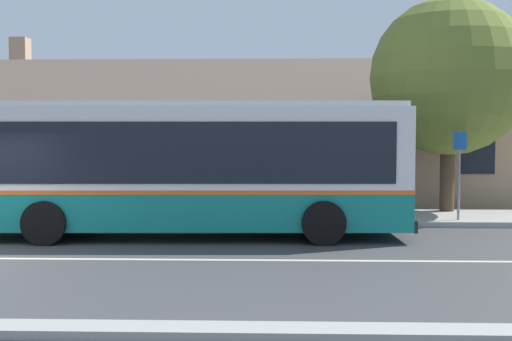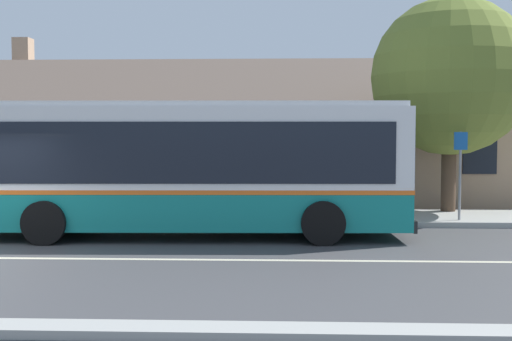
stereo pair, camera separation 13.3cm
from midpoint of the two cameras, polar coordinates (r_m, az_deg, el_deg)
name	(u,v)px [view 2 (the right image)]	position (r m, az deg, el deg)	size (l,w,h in m)	color
sidewalk_far	(67,216)	(19.70, -16.23, -3.89)	(60.00, 3.00, 0.15)	#9E9E99
community_building	(200,150)	(26.36, -4.82, 1.79)	(28.60, 9.92, 6.55)	tan
transit_bus	(182,165)	(15.62, -6.32, 0.48)	(10.86, 3.00, 3.24)	#147F7A
street_tree_primary	(450,77)	(20.29, 17.07, 7.96)	(4.73, 4.73, 6.58)	#4C3828
bus_stop_sign	(460,165)	(18.21, 17.90, 0.44)	(0.36, 0.07, 2.40)	gray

